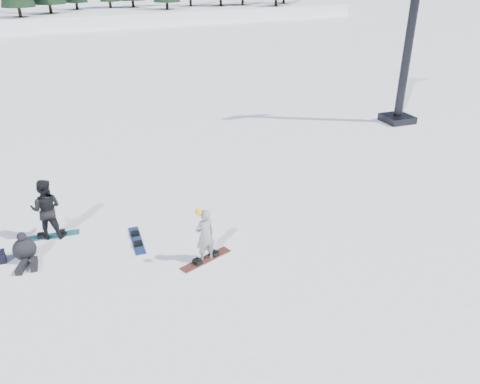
% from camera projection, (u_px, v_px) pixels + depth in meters
% --- Properties ---
extents(ground, '(420.00, 420.00, 0.00)m').
position_uv_depth(ground, '(189.00, 236.00, 13.25)').
color(ground, white).
rests_on(ground, ground).
extents(lift_tower, '(2.44, 1.47, 8.83)m').
position_uv_depth(lift_tower, '(408.00, 46.00, 21.27)').
color(lift_tower, black).
rests_on(lift_tower, ground).
extents(snowboarder_woman, '(0.58, 0.42, 1.62)m').
position_uv_depth(snowboarder_woman, '(205.00, 235.00, 11.85)').
color(snowboarder_woman, '#98989C').
rests_on(snowboarder_woman, ground).
extents(snowboarder_man, '(1.04, 0.94, 1.75)m').
position_uv_depth(snowboarder_man, '(46.00, 209.00, 12.87)').
color(snowboarder_man, black).
rests_on(snowboarder_man, ground).
extents(seated_rider, '(0.70, 1.03, 0.82)m').
position_uv_depth(seated_rider, '(25.00, 250.00, 12.03)').
color(seated_rider, black).
rests_on(seated_rider, ground).
extents(snowboard_woman, '(1.52, 0.66, 0.03)m').
position_uv_depth(snowboard_woman, '(206.00, 259.00, 12.18)').
color(snowboard_woman, maroon).
rests_on(snowboard_woman, ground).
extents(snowboard_man, '(1.53, 0.53, 0.03)m').
position_uv_depth(snowboard_man, '(52.00, 236.00, 13.24)').
color(snowboard_man, teal).
rests_on(snowboard_man, ground).
extents(snowboard_loose_a, '(0.48, 1.52, 0.03)m').
position_uv_depth(snowboard_loose_a, '(137.00, 240.00, 13.02)').
color(snowboard_loose_a, navy).
rests_on(snowboard_loose_a, ground).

